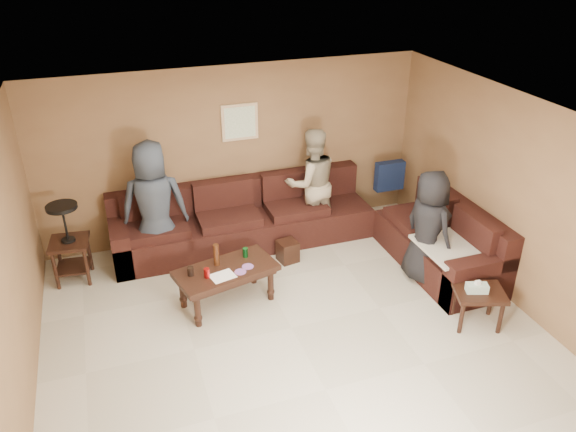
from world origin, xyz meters
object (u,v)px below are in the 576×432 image
object	(u,v)px
sectional_sofa	(310,232)
person_middle	(312,183)
person_left	(154,206)
person_right	(428,228)
coffee_table	(226,274)
waste_bin	(288,251)
end_table_left	(69,241)
side_table_right	(479,295)

from	to	relation	value
sectional_sofa	person_middle	size ratio (longest dim) A/B	2.83
person_middle	person_left	bearing A→B (deg)	2.78
person_right	person_middle	bearing A→B (deg)	17.76
coffee_table	waste_bin	xyz separation A→B (m)	(1.02, 0.68, -0.27)
coffee_table	person_left	world-z (taller)	person_left
coffee_table	sectional_sofa	bearing A→B (deg)	29.67
coffee_table	waste_bin	bearing A→B (deg)	33.70
sectional_sofa	waste_bin	world-z (taller)	sectional_sofa
person_left	end_table_left	bearing A→B (deg)	7.35
person_middle	person_right	size ratio (longest dim) A/B	1.08
coffee_table	person_middle	distance (m)	2.11
sectional_sofa	end_table_left	distance (m)	3.19
end_table_left	waste_bin	size ratio (longest dim) A/B	3.61
sectional_sofa	person_middle	bearing A→B (deg)	68.28
end_table_left	person_right	size ratio (longest dim) A/B	0.71
person_left	person_right	world-z (taller)	person_left
end_table_left	person_middle	bearing A→B (deg)	2.52
end_table_left	person_left	bearing A→B (deg)	0.88
sectional_sofa	person_middle	xyz separation A→B (m)	(0.21, 0.52, 0.50)
sectional_sofa	coffee_table	distance (m)	1.61
coffee_table	person_left	distance (m)	1.43
sectional_sofa	person_right	world-z (taller)	person_right
side_table_right	person_middle	distance (m)	2.87
person_right	end_table_left	bearing A→B (deg)	58.59
person_right	coffee_table	bearing A→B (deg)	70.55
sectional_sofa	end_table_left	bearing A→B (deg)	173.37
sectional_sofa	person_left	distance (m)	2.16
person_right	sectional_sofa	bearing A→B (deg)	33.67
person_left	person_right	distance (m)	3.53
coffee_table	side_table_right	distance (m)	2.95
sectional_sofa	person_right	xyz separation A→B (m)	(1.15, -1.10, 0.43)
side_table_right	person_left	xyz separation A→B (m)	(-3.28, 2.52, 0.49)
person_left	sectional_sofa	bearing A→B (deg)	175.83
waste_bin	person_right	bearing A→B (deg)	-32.84
coffee_table	person_right	distance (m)	2.59
waste_bin	person_left	bearing A→B (deg)	163.31
person_middle	person_right	distance (m)	1.88
side_table_right	person_middle	world-z (taller)	person_middle
waste_bin	person_right	xyz separation A→B (m)	(1.53, -0.99, 0.61)
person_left	person_middle	distance (m)	2.26
coffee_table	person_left	bearing A→B (deg)	118.78
person_middle	person_right	world-z (taller)	person_middle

